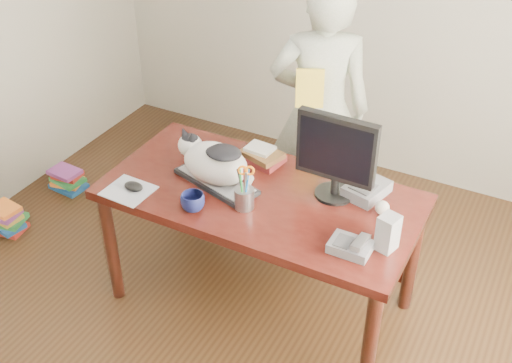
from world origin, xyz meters
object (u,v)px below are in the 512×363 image
(calculator, at_px, (367,189))
(person, at_px, (320,112))
(pen_cup, at_px, (244,196))
(keyboard, at_px, (216,181))
(monitor, at_px, (336,153))
(baseball, at_px, (382,208))
(speaker, at_px, (388,233))
(phone, at_px, (351,246))
(book_stack, at_px, (262,156))
(desk, at_px, (267,208))
(cat, at_px, (213,161))
(coffee_mug, at_px, (193,202))
(book_pile_a, at_px, (5,219))
(book_pile_b, at_px, (67,179))
(mouse, at_px, (134,186))

(calculator, relative_size, person, 0.16)
(pen_cup, relative_size, person, 0.15)
(keyboard, xyz_separation_m, pen_cup, (0.23, -0.11, 0.05))
(monitor, distance_m, baseball, 0.34)
(speaker, xyz_separation_m, person, (-0.72, 0.92, -0.02))
(monitor, height_order, person, person)
(phone, distance_m, baseball, 0.33)
(pen_cup, xyz_separation_m, phone, (0.58, -0.06, -0.04))
(speaker, distance_m, book_stack, 0.91)
(desk, height_order, speaker, speaker)
(monitor, bearing_deg, cat, -162.82)
(coffee_mug, bearing_deg, phone, 5.14)
(book_pile_a, relative_size, book_pile_b, 1.05)
(pen_cup, xyz_separation_m, book_stack, (-0.12, 0.41, -0.03))
(desk, height_order, calculator, calculator)
(book_stack, distance_m, calculator, 0.61)
(monitor, xyz_separation_m, speaker, (0.36, -0.26, -0.17))
(keyboard, xyz_separation_m, monitor, (0.58, 0.17, 0.24))
(phone, bearing_deg, monitor, 123.78)
(phone, distance_m, person, 1.17)
(cat, relative_size, book_stack, 1.80)
(keyboard, distance_m, coffee_mug, 0.25)
(desk, height_order, book_pile_a, desk)
(keyboard, height_order, cat, cat)
(keyboard, relative_size, cat, 1.09)
(coffee_mug, xyz_separation_m, book_pile_b, (-1.50, 0.63, -0.72))
(pen_cup, height_order, calculator, pen_cup)
(coffee_mug, distance_m, person, 1.10)
(desk, relative_size, person, 0.97)
(coffee_mug, relative_size, person, 0.07)
(cat, relative_size, pen_cup, 1.87)
(keyboard, xyz_separation_m, calculator, (0.72, 0.26, 0.02))
(desk, distance_m, coffee_mug, 0.46)
(book_pile_b, bearing_deg, person, 14.99)
(phone, bearing_deg, coffee_mug, -174.46)
(coffee_mug, relative_size, speaker, 0.66)
(desk, distance_m, monitor, 0.53)
(monitor, bearing_deg, baseball, -2.82)
(book_stack, relative_size, book_pile_a, 0.94)
(book_stack, bearing_deg, person, 90.84)
(book_pile_a, bearing_deg, cat, 6.54)
(keyboard, relative_size, pen_cup, 2.04)
(keyboard, xyz_separation_m, coffee_mug, (0.02, -0.25, 0.03))
(mouse, distance_m, phone, 1.14)
(speaker, height_order, book_stack, speaker)
(desk, bearing_deg, person, 91.96)
(cat, distance_m, mouse, 0.42)
(monitor, distance_m, book_pile_a, 2.30)
(desk, bearing_deg, monitor, 10.22)
(desk, relative_size, calculator, 6.21)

